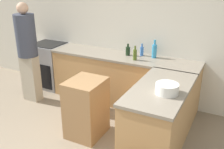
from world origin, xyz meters
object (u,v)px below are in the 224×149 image
object	(u,v)px
water_bottle_blue	(142,51)
olive_oil_bottle	(135,54)
island_table	(86,108)
wine_bottle_dark	(128,51)
person_by_range	(28,50)
dish_soap_bottle	(154,51)
mixing_bowl	(167,89)
range_oven	(50,65)

from	to	relation	value
water_bottle_blue	olive_oil_bottle	bearing A→B (deg)	-92.81
island_table	water_bottle_blue	xyz separation A→B (m)	(0.33, 1.35, 0.56)
wine_bottle_dark	person_by_range	size ratio (longest dim) A/B	0.11
dish_soap_bottle	island_table	bearing A→B (deg)	-112.71
person_by_range	water_bottle_blue	bearing A→B (deg)	24.16
water_bottle_blue	wine_bottle_dark	world-z (taller)	water_bottle_blue
mixing_bowl	person_by_range	distance (m)	2.75
island_table	olive_oil_bottle	bearing A→B (deg)	73.66
olive_oil_bottle	dish_soap_bottle	xyz separation A→B (m)	(0.25, 0.27, 0.03)
wine_bottle_dark	mixing_bowl	bearing A→B (deg)	-48.67
mixing_bowl	water_bottle_blue	world-z (taller)	water_bottle_blue
dish_soap_bottle	person_by_range	bearing A→B (deg)	-158.52
mixing_bowl	dish_soap_bottle	bearing A→B (deg)	114.98
mixing_bowl	water_bottle_blue	xyz separation A→B (m)	(-0.83, 1.30, 0.02)
mixing_bowl	olive_oil_bottle	xyz separation A→B (m)	(-0.85, 1.02, 0.03)
water_bottle_blue	olive_oil_bottle	xyz separation A→B (m)	(-0.01, -0.28, 0.01)
person_by_range	dish_soap_bottle	bearing A→B (deg)	21.48
range_oven	wine_bottle_dark	bearing A→B (deg)	2.20
island_table	water_bottle_blue	bearing A→B (deg)	76.40
mixing_bowl	wine_bottle_dark	bearing A→B (deg)	131.33
water_bottle_blue	mixing_bowl	bearing A→B (deg)	-57.36
range_oven	dish_soap_bottle	distance (m)	2.30
water_bottle_blue	person_by_range	bearing A→B (deg)	-155.84
person_by_range	island_table	bearing A→B (deg)	-18.02
island_table	wine_bottle_dark	distance (m)	1.37
range_oven	water_bottle_blue	xyz separation A→B (m)	(1.99, 0.16, 0.54)
wine_bottle_dark	water_bottle_blue	bearing A→B (deg)	23.13
olive_oil_bottle	dish_soap_bottle	bearing A→B (deg)	47.71
wine_bottle_dark	olive_oil_bottle	bearing A→B (deg)	-41.30
wine_bottle_dark	dish_soap_bottle	distance (m)	0.47
island_table	range_oven	bearing A→B (deg)	144.62
water_bottle_blue	wine_bottle_dark	size ratio (longest dim) A/B	1.04
olive_oil_bottle	dish_soap_bottle	distance (m)	0.37
range_oven	mixing_bowl	world-z (taller)	mixing_bowl
range_oven	wine_bottle_dark	world-z (taller)	wine_bottle_dark
wine_bottle_dark	person_by_range	world-z (taller)	person_by_range
olive_oil_bottle	wine_bottle_dark	bearing A→B (deg)	138.70
range_oven	dish_soap_bottle	bearing A→B (deg)	3.93
water_bottle_blue	olive_oil_bottle	size ratio (longest dim) A/B	0.88
range_oven	person_by_range	size ratio (longest dim) A/B	0.51
wine_bottle_dark	person_by_range	distance (m)	1.81
wine_bottle_dark	person_by_range	xyz separation A→B (m)	(-1.65, -0.75, -0.01)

